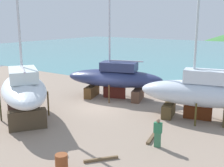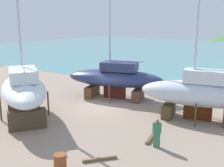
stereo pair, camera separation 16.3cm
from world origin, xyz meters
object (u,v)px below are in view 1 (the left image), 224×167
object	(u,v)px
sailboat_mid_port	(115,78)
worker	(158,132)
sailboat_far_slipway	(199,93)
sailboat_small_center	(24,89)
barrel_tar_black	(61,162)

from	to	relation	value
sailboat_mid_port	worker	size ratio (longest dim) A/B	8.17
sailboat_far_slipway	worker	distance (m)	5.72
sailboat_mid_port	worker	bearing A→B (deg)	119.98
sailboat_far_slipway	worker	size ratio (longest dim) A/B	8.11
sailboat_far_slipway	sailboat_mid_port	bearing A→B (deg)	-21.73
sailboat_far_slipway	sailboat_mid_port	distance (m)	8.13
sailboat_mid_port	sailboat_small_center	bearing A→B (deg)	56.58
worker	sailboat_small_center	bearing A→B (deg)	86.97
sailboat_far_slipway	worker	bearing A→B (deg)	73.20
sailboat_mid_port	worker	xyz separation A→B (m)	(7.61, -6.89, -1.04)
sailboat_small_center	sailboat_mid_port	world-z (taller)	sailboat_small_center
sailboat_far_slipway	barrel_tar_black	xyz separation A→B (m)	(-3.00, -10.43, -1.58)
sailboat_small_center	barrel_tar_black	size ratio (longest dim) A/B	19.81
sailboat_small_center	sailboat_mid_port	bearing A→B (deg)	-71.22
sailboat_far_slipway	barrel_tar_black	size ratio (longest dim) A/B	16.92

